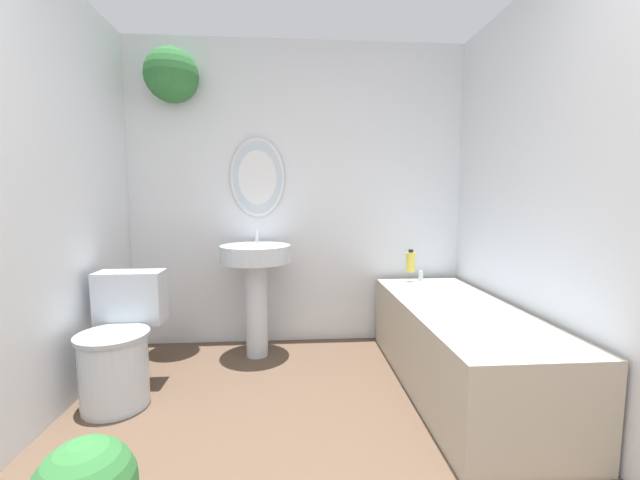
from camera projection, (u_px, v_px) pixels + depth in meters
wall_back at (282, 180)px, 3.13m from camera, size 2.77×0.39×2.40m
wall_right at (580, 194)px, 1.93m from camera, size 0.06×2.78×2.40m
toilet at (120, 346)px, 2.28m from camera, size 0.40×0.56×0.73m
pedestal_sink at (256, 274)px, 2.89m from camera, size 0.51×0.51×0.94m
bathtub at (459, 345)px, 2.43m from camera, size 0.67×1.68×0.60m
shampoo_bottle at (411, 262)px, 3.09m from camera, size 0.07×0.07×0.18m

